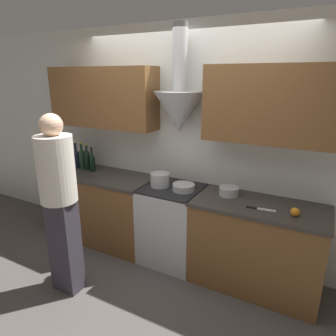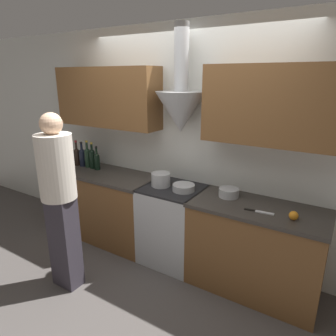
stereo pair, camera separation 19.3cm
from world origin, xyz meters
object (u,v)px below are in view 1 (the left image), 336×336
object	(u,v)px
wine_bottle_1	(71,157)
mixing_bowl	(184,187)
wine_bottle_2	(76,158)
stock_pot	(160,180)
orange_fruit	(295,212)
wine_bottle_3	(82,158)
wine_bottle_5	(92,162)
wine_bottle_4	(87,159)
stove_range	(172,224)
saucepan	(229,191)
person_foreground_left	(59,198)
wine_bottle_0	(65,157)

from	to	relation	value
wine_bottle_1	mixing_bowl	size ratio (longest dim) A/B	1.45
wine_bottle_2	stock_pot	world-z (taller)	wine_bottle_2
mixing_bowl	orange_fruit	size ratio (longest dim) A/B	3.03
wine_bottle_2	orange_fruit	world-z (taller)	wine_bottle_2
wine_bottle_3	wine_bottle_5	bearing A→B (deg)	-5.59
wine_bottle_4	mixing_bowl	bearing A→B (deg)	-3.24
stove_range	wine_bottle_3	size ratio (longest dim) A/B	2.47
stove_range	orange_fruit	distance (m)	1.35
stock_pot	wine_bottle_4	bearing A→B (deg)	175.75
wine_bottle_1	saucepan	world-z (taller)	wine_bottle_1
saucepan	person_foreground_left	xyz separation A→B (m)	(-1.29, -1.02, 0.04)
wine_bottle_4	stock_pot	xyz separation A→B (m)	(1.13, -0.08, -0.07)
orange_fruit	wine_bottle_2	bearing A→B (deg)	176.42
wine_bottle_5	stove_range	bearing A→B (deg)	-2.12
mixing_bowl	orange_fruit	distance (m)	1.12
stove_range	wine_bottle_4	bearing A→B (deg)	177.28
saucepan	person_foreground_left	size ratio (longest dim) A/B	0.11
wine_bottle_5	saucepan	bearing A→B (deg)	1.23
wine_bottle_0	orange_fruit	xyz separation A→B (m)	(2.91, -0.17, -0.09)
orange_fruit	saucepan	distance (m)	0.68
wine_bottle_2	mixing_bowl	size ratio (longest dim) A/B	1.41
stove_range	wine_bottle_5	world-z (taller)	wine_bottle_5
wine_bottle_4	wine_bottle_0	bearing A→B (deg)	-179.39
wine_bottle_1	orange_fruit	xyz separation A→B (m)	(2.80, -0.16, -0.09)
wine_bottle_3	orange_fruit	world-z (taller)	wine_bottle_3
stove_range	wine_bottle_0	size ratio (longest dim) A/B	2.76
stove_range	mixing_bowl	bearing A→B (deg)	-7.76
wine_bottle_5	mixing_bowl	distance (m)	1.31
wine_bottle_4	wine_bottle_5	world-z (taller)	wine_bottle_4
wine_bottle_0	mixing_bowl	size ratio (longest dim) A/B	1.37
mixing_bowl	stove_range	bearing A→B (deg)	172.24
stock_pot	mixing_bowl	xyz separation A→B (m)	(0.28, 0.00, -0.04)
wine_bottle_4	mixing_bowl	world-z (taller)	wine_bottle_4
wine_bottle_2	wine_bottle_5	xyz separation A→B (m)	(0.28, -0.01, -0.01)
wine_bottle_0	wine_bottle_4	distance (m)	0.39
stove_range	wine_bottle_0	bearing A→B (deg)	178.05
stove_range	wine_bottle_2	xyz separation A→B (m)	(-1.45, 0.06, 0.57)
wine_bottle_2	wine_bottle_4	xyz separation A→B (m)	(0.18, 0.00, 0.01)
stove_range	stock_pot	bearing A→B (deg)	-170.68
wine_bottle_2	wine_bottle_5	size ratio (longest dim) A/B	1.07
wine_bottle_3	mixing_bowl	bearing A→B (deg)	-3.10
wine_bottle_5	orange_fruit	world-z (taller)	wine_bottle_5
wine_bottle_4	stock_pot	world-z (taller)	wine_bottle_4
wine_bottle_0	mixing_bowl	world-z (taller)	wine_bottle_0
wine_bottle_2	wine_bottle_4	world-z (taller)	wine_bottle_4
wine_bottle_0	person_foreground_left	distance (m)	1.39
wine_bottle_3	wine_bottle_5	xyz separation A→B (m)	(0.19, -0.02, -0.02)
wine_bottle_2	mixing_bowl	bearing A→B (deg)	-2.73
wine_bottle_4	mixing_bowl	distance (m)	1.42
wine_bottle_0	stock_pot	xyz separation A→B (m)	(1.51, -0.08, -0.05)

